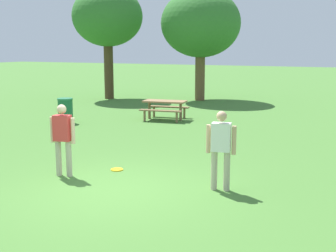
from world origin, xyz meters
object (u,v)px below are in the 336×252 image
object	(u,v)px
frisbee	(117,170)
trash_can_beside_table	(65,111)
person_catcher	(63,135)
tree_tall_left	(107,17)
picnic_table_far	(165,106)
person_thrower	(221,145)
tree_broad_center	(201,24)

from	to	relation	value
frisbee	trash_can_beside_table	xyz separation A→B (m)	(-5.29, 4.73, 0.47)
person_catcher	trash_can_beside_table	distance (m)	7.21
frisbee	tree_tall_left	world-z (taller)	tree_tall_left
picnic_table_far	trash_can_beside_table	bearing A→B (deg)	-142.55
person_thrower	tree_broad_center	world-z (taller)	tree_broad_center
trash_can_beside_table	tree_tall_left	distance (m)	9.03
frisbee	picnic_table_far	bearing A→B (deg)	107.08
person_thrower	picnic_table_far	distance (m)	8.91
picnic_table_far	trash_can_beside_table	size ratio (longest dim) A/B	1.97
frisbee	trash_can_beside_table	distance (m)	7.11
person_catcher	tree_broad_center	bearing A→B (deg)	99.55
frisbee	tree_tall_left	bearing A→B (deg)	123.80
person_catcher	tree_broad_center	xyz separation A→B (m)	(-2.48, 14.74, 3.17)
frisbee	picnic_table_far	xyz separation A→B (m)	(-2.18, 7.10, 0.55)
trash_can_beside_table	picnic_table_far	bearing A→B (deg)	37.45
person_catcher	trash_can_beside_table	size ratio (longest dim) A/B	1.71
trash_can_beside_table	tree_tall_left	world-z (taller)	tree_tall_left
tree_broad_center	person_thrower	bearing A→B (deg)	-67.00
trash_can_beside_table	tree_broad_center	xyz separation A→B (m)	(1.98, 9.09, 3.63)
frisbee	tree_broad_center	xyz separation A→B (m)	(-3.31, 13.82, 4.10)
person_thrower	person_catcher	distance (m)	3.58
person_catcher	tree_broad_center	size ratio (longest dim) A/B	0.27
picnic_table_far	tree_tall_left	bearing A→B (deg)	139.43
person_catcher	picnic_table_far	xyz separation A→B (m)	(-1.35, 8.02, -0.38)
person_thrower	trash_can_beside_table	world-z (taller)	person_thrower
frisbee	person_catcher	bearing A→B (deg)	-132.11
person_catcher	frisbee	bearing A→B (deg)	47.89
person_catcher	frisbee	world-z (taller)	person_catcher
person_catcher	picnic_table_far	size ratio (longest dim) A/B	0.87
person_thrower	person_catcher	xyz separation A→B (m)	(-3.53, -0.58, 0.00)
tree_tall_left	trash_can_beside_table	bearing A→B (deg)	-68.81
trash_can_beside_table	tree_tall_left	bearing A→B (deg)	111.19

